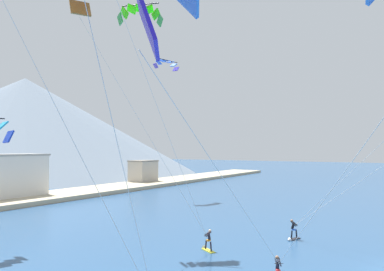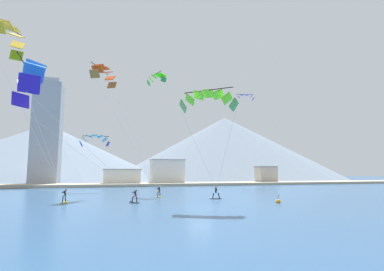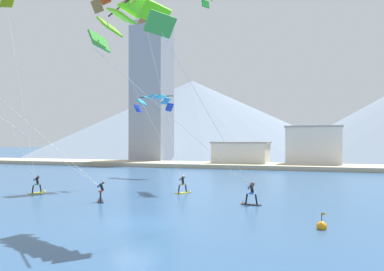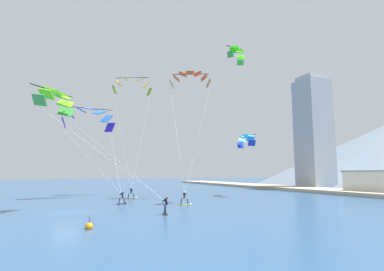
# 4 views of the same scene
# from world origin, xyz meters

# --- Properties ---
(kitesurfer_near_lead) EXTENTS (1.25, 1.69, 1.74)m
(kitesurfer_near_lead) POSITION_xyz_m (-2.03, 13.50, 0.50)
(kitesurfer_near_lead) COLOR yellow
(kitesurfer_near_lead) RESTS_ON ground
(kitesurfer_near_trail) EXTENTS (1.78, 0.82, 1.80)m
(kitesurfer_near_trail) POSITION_xyz_m (4.85, 8.78, 0.55)
(kitesurfer_near_trail) COLOR black
(kitesurfer_near_trail) RESTS_ON ground
(parafoil_kite_distant_low_drift) EXTENTS (4.72, 2.63, 1.69)m
(parafoil_kite_distant_low_drift) POSITION_xyz_m (22.53, 34.98, 22.13)
(parafoil_kite_distant_low_drift) COLOR #4839B6
(parafoil_kite_distant_mid_solo) EXTENTS (3.16, 3.68, 1.96)m
(parafoil_kite_distant_mid_solo) POSITION_xyz_m (-1.51, 20.81, 20.44)
(parafoil_kite_distant_mid_solo) COLOR green
(shore_building_harbour_front) EXTENTS (9.43, 5.54, 7.15)m
(shore_building_harbour_front) POSITION_xyz_m (6.77, 52.64, 3.59)
(shore_building_harbour_front) COLOR silver
(shore_building_harbour_front) RESTS_ON ground
(shore_building_promenade_mid) EXTENTS (6.00, 4.21, 5.35)m
(shore_building_promenade_mid) POSITION_xyz_m (37.43, 51.85, 2.69)
(shore_building_promenade_mid) COLOR #B7AD9E
(shore_building_promenade_mid) RESTS_ON ground
(mountain_peak_west_ridge) EXTENTS (112.47, 112.47, 31.17)m
(mountain_peak_west_ridge) POSITION_xyz_m (47.84, 110.19, 15.59)
(mountain_peak_west_ridge) COLOR slate
(mountain_peak_west_ridge) RESTS_ON ground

